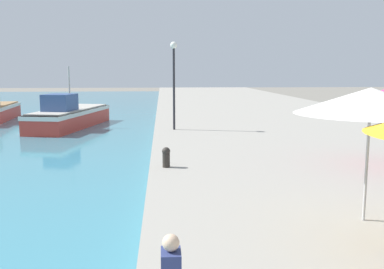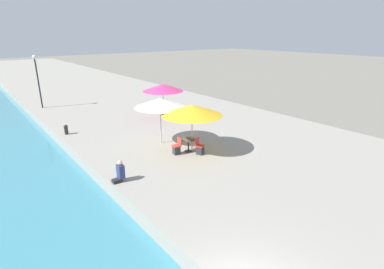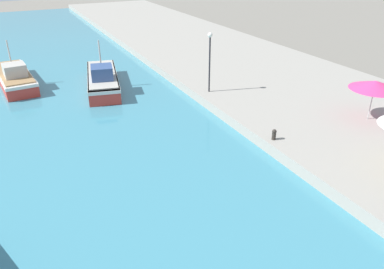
{
  "view_description": "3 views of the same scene",
  "coord_description": "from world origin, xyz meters",
  "views": [
    {
      "loc": [
        0.43,
        2.88,
        3.81
      ],
      "look_at": [
        1.5,
        18.1,
        1.52
      ],
      "focal_mm": 40.0,
      "sensor_mm": 36.0,
      "label": 1
    },
    {
      "loc": [
        -4.39,
        -3.41,
        7.07
      ],
      "look_at": [
        5.23,
        8.95,
        1.72
      ],
      "focal_mm": 28.0,
      "sensor_mm": 36.0,
      "label": 2
    },
    {
      "loc": [
        -12.36,
        0.99,
        10.79
      ],
      "look_at": [
        -4.0,
        18.0,
        1.32
      ],
      "focal_mm": 35.0,
      "sensor_mm": 36.0,
      "label": 3
    }
  ],
  "objects": [
    {
      "name": "cafe_chair_left",
      "position": [
        4.33,
        9.15,
        1.05
      ],
      "size": [
        0.48,
        0.46,
        0.91
      ],
      "rotation": [
        0.0,
        0.0,
        1.43
      ],
      "color": "#2D2D33",
      "rests_on": "quay_promenade"
    },
    {
      "name": "cafe_table",
      "position": [
        5.05,
        9.05,
        1.26
      ],
      "size": [
        0.8,
        0.8,
        0.74
      ],
      "color": "#333338",
      "rests_on": "quay_promenade"
    },
    {
      "name": "mooring_bollard",
      "position": [
        0.55,
        16.39,
        1.07
      ],
      "size": [
        0.26,
        0.26,
        0.65
      ],
      "color": "#2D2823",
      "rests_on": "quay_promenade"
    },
    {
      "name": "cafe_umbrella_pink",
      "position": [
        5.23,
        8.95,
        3.12
      ],
      "size": [
        3.34,
        3.34,
        2.69
      ],
      "color": "#B7B7B7",
      "rests_on": "quay_promenade"
    },
    {
      "name": "cafe_umbrella_white",
      "position": [
        4.6,
        11.16,
        3.21
      ],
      "size": [
        3.03,
        3.03,
        2.75
      ],
      "color": "#B7B7B7",
      "rests_on": "quay_promenade"
    },
    {
      "name": "person_at_quay",
      "position": [
        0.48,
        8.1,
        1.17
      ],
      "size": [
        0.55,
        0.36,
        1.01
      ],
      "color": "#232328",
      "rests_on": "quay_promenade"
    },
    {
      "name": "cafe_chair_right",
      "position": [
        5.32,
        8.38,
        1.05
      ],
      "size": [
        0.53,
        0.55,
        0.91
      ],
      "rotation": [
        0.0,
        0.0,
        3.52
      ],
      "color": "#2D2D33",
      "rests_on": "quay_promenade"
    },
    {
      "name": "cafe_umbrella_striped",
      "position": [
        7.92,
        16.05,
        3.07
      ],
      "size": [
        3.15,
        3.15,
        2.62
      ],
      "color": "#B7B7B7",
      "rests_on": "quay_promenade"
    },
    {
      "name": "quay_promenade",
      "position": [
        8.0,
        37.0,
        0.36
      ],
      "size": [
        16.0,
        90.0,
        0.72
      ],
      "color": "gray",
      "rests_on": "ground_plane"
    },
    {
      "name": "lamppost",
      "position": [
        1.06,
        25.27,
        3.82
      ],
      "size": [
        0.36,
        0.36,
        4.56
      ],
      "color": "#232328",
      "rests_on": "quay_promenade"
    }
  ]
}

